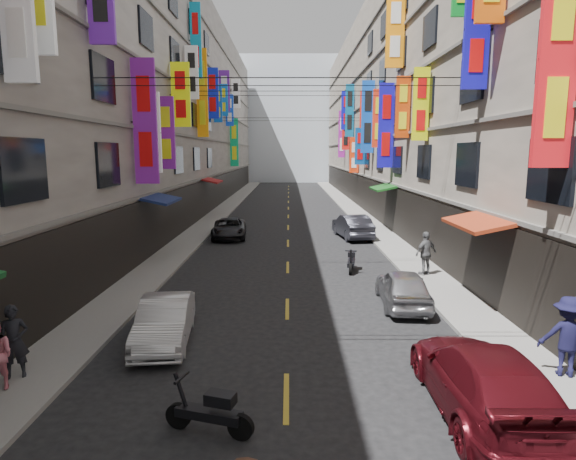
{
  "coord_description": "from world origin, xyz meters",
  "views": [
    {
      "loc": [
        0.06,
        2.24,
        5.26
      ],
      "look_at": [
        0.04,
        11.6,
        3.75
      ],
      "focal_mm": 30.0,
      "sensor_mm": 36.0,
      "label": 1
    }
  ],
  "objects_px": {
    "car_right_near": "(484,380)",
    "car_right_far": "(352,226)",
    "car_left_mid": "(165,321)",
    "pedestrian_rnear": "(568,336)",
    "pedestrian_rfar": "(426,253)",
    "scooter_crossing": "(210,412)",
    "car_left_far": "(229,228)",
    "scooter_far_right": "(351,261)",
    "pedestrian_lnear": "(14,341)",
    "car_right_mid": "(403,288)"
  },
  "relations": [
    {
      "from": "car_right_near",
      "to": "pedestrian_lnear",
      "type": "bearing_deg",
      "value": -6.83
    },
    {
      "from": "scooter_far_right",
      "to": "pedestrian_lnear",
      "type": "distance_m",
      "value": 13.96
    },
    {
      "from": "car_right_mid",
      "to": "pedestrian_rnear",
      "type": "distance_m",
      "value": 6.05
    },
    {
      "from": "scooter_crossing",
      "to": "scooter_far_right",
      "type": "distance_m",
      "value": 13.37
    },
    {
      "from": "scooter_far_right",
      "to": "car_right_near",
      "type": "height_order",
      "value": "car_right_near"
    },
    {
      "from": "scooter_crossing",
      "to": "pedestrian_lnear",
      "type": "bearing_deg",
      "value": 83.7
    },
    {
      "from": "car_right_mid",
      "to": "car_right_far",
      "type": "height_order",
      "value": "car_right_far"
    },
    {
      "from": "car_right_mid",
      "to": "scooter_crossing",
      "type": "bearing_deg",
      "value": 58.0
    },
    {
      "from": "scooter_crossing",
      "to": "scooter_far_right",
      "type": "relative_size",
      "value": 0.98
    },
    {
      "from": "scooter_crossing",
      "to": "pedestrian_lnear",
      "type": "height_order",
      "value": "pedestrian_lnear"
    },
    {
      "from": "scooter_far_right",
      "to": "car_right_mid",
      "type": "bearing_deg",
      "value": 112.84
    },
    {
      "from": "car_left_mid",
      "to": "pedestrian_rfar",
      "type": "relative_size",
      "value": 2.06
    },
    {
      "from": "car_left_mid",
      "to": "car_right_mid",
      "type": "distance_m",
      "value": 8.1
    },
    {
      "from": "pedestrian_lnear",
      "to": "pedestrian_rfar",
      "type": "xyz_separation_m",
      "value": [
        12.13,
        9.48,
        0.07
      ]
    },
    {
      "from": "scooter_far_right",
      "to": "pedestrian_rfar",
      "type": "distance_m",
      "value": 3.26
    },
    {
      "from": "car_left_mid",
      "to": "scooter_crossing",
      "type": "bearing_deg",
      "value": -71.94
    },
    {
      "from": "pedestrian_rnear",
      "to": "pedestrian_rfar",
      "type": "xyz_separation_m",
      "value": [
        -0.65,
        9.36,
        -0.01
      ]
    },
    {
      "from": "car_left_mid",
      "to": "car_left_far",
      "type": "bearing_deg",
      "value": 84.85
    },
    {
      "from": "car_left_mid",
      "to": "car_left_far",
      "type": "distance_m",
      "value": 16.74
    },
    {
      "from": "car_right_mid",
      "to": "car_left_mid",
      "type": "bearing_deg",
      "value": 27.12
    },
    {
      "from": "scooter_crossing",
      "to": "car_left_far",
      "type": "bearing_deg",
      "value": 23.23
    },
    {
      "from": "pedestrian_rnear",
      "to": "car_right_mid",
      "type": "bearing_deg",
      "value": -47.44
    },
    {
      "from": "car_right_near",
      "to": "car_left_far",
      "type": "bearing_deg",
      "value": -68.69
    },
    {
      "from": "car_right_near",
      "to": "car_right_far",
      "type": "bearing_deg",
      "value": -89.26
    },
    {
      "from": "pedestrian_rfar",
      "to": "scooter_crossing",
      "type": "bearing_deg",
      "value": 28.66
    },
    {
      "from": "scooter_crossing",
      "to": "pedestrian_lnear",
      "type": "distance_m",
      "value": 5.3
    },
    {
      "from": "car_right_mid",
      "to": "pedestrian_rnear",
      "type": "height_order",
      "value": "pedestrian_rnear"
    },
    {
      "from": "car_right_mid",
      "to": "pedestrian_rfar",
      "type": "relative_size",
      "value": 2.06
    },
    {
      "from": "car_right_near",
      "to": "car_right_far",
      "type": "relative_size",
      "value": 1.12
    },
    {
      "from": "scooter_crossing",
      "to": "pedestrian_rnear",
      "type": "bearing_deg",
      "value": -57.14
    },
    {
      "from": "scooter_crossing",
      "to": "car_right_far",
      "type": "relative_size",
      "value": 0.39
    },
    {
      "from": "car_right_near",
      "to": "pedestrian_rfar",
      "type": "bearing_deg",
      "value": -99.0
    },
    {
      "from": "car_left_far",
      "to": "scooter_far_right",
      "type": "bearing_deg",
      "value": -56.73
    },
    {
      "from": "car_right_near",
      "to": "car_right_far",
      "type": "distance_m",
      "value": 20.45
    },
    {
      "from": "pedestrian_rfar",
      "to": "car_right_mid",
      "type": "bearing_deg",
      "value": 35.1
    },
    {
      "from": "car_right_mid",
      "to": "pedestrian_rnear",
      "type": "xyz_separation_m",
      "value": [
        2.51,
        -5.49,
        0.41
      ]
    },
    {
      "from": "car_left_far",
      "to": "pedestrian_rfar",
      "type": "distance_m",
      "value": 13.51
    },
    {
      "from": "car_left_far",
      "to": "pedestrian_lnear",
      "type": "xyz_separation_m",
      "value": [
        -2.6,
        -19.05,
        0.37
      ]
    },
    {
      "from": "car_right_near",
      "to": "car_right_mid",
      "type": "bearing_deg",
      "value": -89.26
    },
    {
      "from": "car_left_far",
      "to": "pedestrian_rfar",
      "type": "relative_size",
      "value": 2.36
    },
    {
      "from": "pedestrian_rnear",
      "to": "pedestrian_lnear",
      "type": "bearing_deg",
      "value": 18.55
    },
    {
      "from": "car_left_mid",
      "to": "car_right_far",
      "type": "distance_m",
      "value": 18.33
    },
    {
      "from": "car_right_near",
      "to": "pedestrian_lnear",
      "type": "height_order",
      "value": "pedestrian_lnear"
    },
    {
      "from": "car_left_far",
      "to": "pedestrian_lnear",
      "type": "distance_m",
      "value": 19.23
    },
    {
      "from": "scooter_far_right",
      "to": "car_left_far",
      "type": "height_order",
      "value": "car_left_far"
    },
    {
      "from": "scooter_crossing",
      "to": "car_right_mid",
      "type": "xyz_separation_m",
      "value": [
        5.42,
        7.72,
        0.21
      ]
    },
    {
      "from": "car_left_mid",
      "to": "pedestrian_rnear",
      "type": "bearing_deg",
      "value": -18.52
    },
    {
      "from": "scooter_crossing",
      "to": "pedestrian_lnear",
      "type": "xyz_separation_m",
      "value": [
        -4.84,
        2.1,
        0.54
      ]
    },
    {
      "from": "scooter_far_right",
      "to": "car_left_far",
      "type": "relative_size",
      "value": 0.41
    },
    {
      "from": "pedestrian_rnear",
      "to": "scooter_far_right",
      "type": "bearing_deg",
      "value": -52.71
    }
  ]
}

